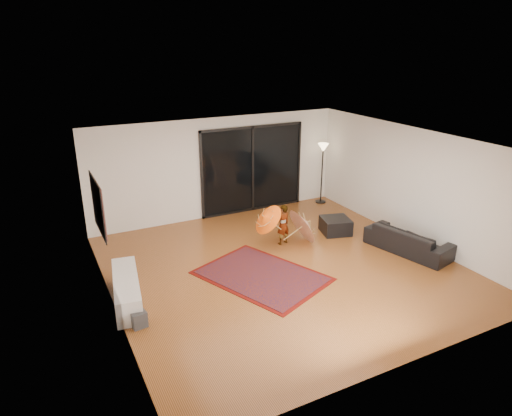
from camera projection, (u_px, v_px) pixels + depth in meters
floor at (283, 268)px, 9.74m from camera, size 7.00×7.00×0.00m
ceiling at (286, 143)px, 8.80m from camera, size 7.00×7.00×0.00m
wall_back at (218, 168)px, 12.19m from camera, size 7.00×0.00×7.00m
wall_front at (412, 286)px, 6.34m from camera, size 7.00×0.00×7.00m
wall_left at (108, 241)px, 7.78m from camera, size 0.00×7.00×7.00m
wall_right at (413, 185)px, 10.76m from camera, size 0.00×7.00×7.00m
sliding_door at (252, 169)px, 12.64m from camera, size 3.06×0.07×2.40m
painting at (98, 206)px, 8.53m from camera, size 0.04×1.28×1.08m
media_console at (127, 290)px, 8.40m from camera, size 0.71×1.81×0.49m
speaker at (138, 319)px, 7.71m from camera, size 0.28×0.28×0.28m
persian_rug at (262, 276)px, 9.39m from camera, size 2.62×3.00×0.02m
sofa at (408, 240)px, 10.39m from camera, size 1.19×2.07×0.57m
ottoman at (336, 226)px, 11.43m from camera, size 0.83×0.83×0.39m
floor_lamp at (323, 156)px, 13.17m from camera, size 0.31×0.31×1.78m
child at (283, 224)px, 10.72m from camera, size 0.40×0.30×0.98m
parasol_orange at (263, 220)px, 10.36m from camera, size 0.63×0.76×0.85m
parasol_white at (308, 222)px, 10.84m from camera, size 0.58×0.92×0.96m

